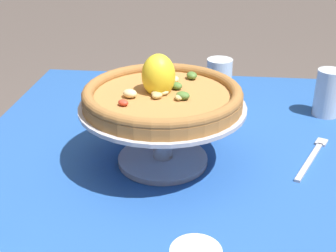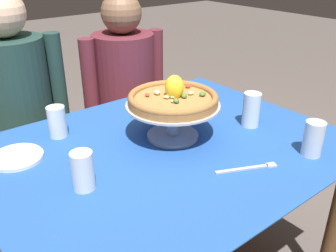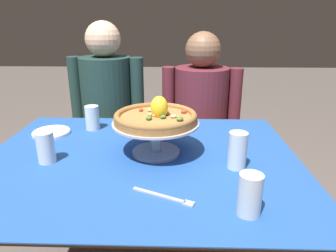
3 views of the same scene
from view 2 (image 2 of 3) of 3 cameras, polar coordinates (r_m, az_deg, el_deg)
name	(u,v)px [view 2 (image 2 of 3)]	position (r m, az deg, el deg)	size (l,w,h in m)	color
dining_table	(168,168)	(1.38, -0.07, -6.57)	(1.25, 0.99, 0.72)	brown
pizza_stand	(173,116)	(1.36, 0.76, 1.62)	(0.35, 0.35, 0.14)	#B7B7C1
pizza	(173,98)	(1.33, 0.80, 4.38)	(0.33, 0.33, 0.10)	#AD753D
water_glass_back_left	(57,124)	(1.44, -16.76, 0.35)	(0.07, 0.07, 0.12)	silver
water_glass_side_left	(83,172)	(1.11, -13.02, -7.01)	(0.07, 0.07, 0.12)	white
water_glass_front_right	(313,141)	(1.35, 21.51, -2.15)	(0.07, 0.07, 0.12)	silver
water_glass_side_right	(251,112)	(1.50, 12.73, 2.14)	(0.07, 0.07, 0.14)	silver
side_plate	(17,157)	(1.35, -22.35, -4.42)	(0.18, 0.18, 0.02)	white
dinner_fork	(250,168)	(1.23, 12.53, -6.36)	(0.20, 0.10, 0.01)	#B7B7C1
diner_left	(23,131)	(1.87, -21.58, -0.70)	(0.47, 0.34, 1.23)	black
diner_right	(126,105)	(2.10, -6.49, 3.30)	(0.49, 0.35, 1.17)	navy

